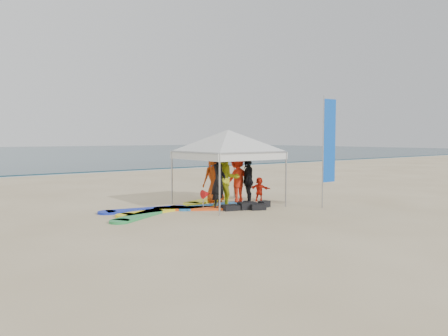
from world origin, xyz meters
name	(u,v)px	position (x,y,z in m)	size (l,w,h in m)	color
ground	(260,215)	(0.00, 0.00, 0.00)	(120.00, 120.00, 0.00)	beige
shoreline_foam	(65,174)	(0.00, 18.20, 0.00)	(160.00, 1.20, 0.01)	silver
person_black_a	(219,181)	(-0.36, 1.55, 0.89)	(0.65, 0.43, 1.78)	black
person_yellow	(226,179)	(0.04, 1.72, 0.92)	(0.89, 0.70, 1.84)	#C6CE1D
person_orange_a	(237,179)	(0.82, 2.10, 0.84)	(1.09, 0.63, 1.69)	#FB2F16
person_black_b	(248,181)	(1.04, 1.78, 0.79)	(0.93, 0.39, 1.58)	black
person_orange_b	(215,178)	(0.37, 2.77, 0.87)	(0.85, 0.55, 1.73)	#C54211
person_seated	(259,189)	(1.79, 2.04, 0.43)	(0.80, 0.25, 0.86)	#FA2F16
canopy_tent	(228,130)	(0.32, 1.96, 2.50)	(3.80, 3.80, 2.87)	#A5A5A8
feather_flag	(329,142)	(2.70, -0.26, 2.11)	(0.60, 0.04, 3.58)	#A5A5A8
marker_pennant	(206,194)	(-0.75, 1.67, 0.49)	(0.28, 0.28, 0.64)	#A5A5A8
gear_pile	(248,206)	(0.35, 0.98, 0.10)	(1.72, 0.95, 0.22)	black
surfboard_spread	(178,208)	(-1.40, 2.29, 0.04)	(5.19, 2.57, 0.07)	#2579C8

